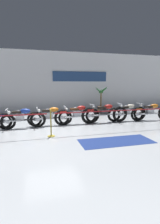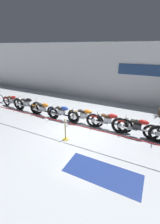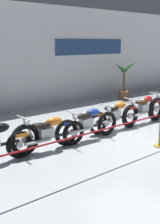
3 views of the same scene
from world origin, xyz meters
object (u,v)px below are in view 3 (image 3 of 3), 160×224
Objects in this scene: potted_palm_left_of_row at (124,82)px; stanchion_mid_left at (160,134)px; motorcycle_orange_4 at (116,116)px; motorcycle_blue_3 at (88,124)px; motorcycle_red_5 at (144,109)px; stanchion_far_left at (126,128)px; motorcycle_orange_2 at (48,134)px.

stanchion_mid_left is at bearing -128.88° from potted_palm_left_of_row.
stanchion_mid_left is (-4.01, -4.98, -0.50)m from potted_palm_left_of_row.
motorcycle_orange_4 is 1.13× the size of potted_palm_left_of_row.
motorcycle_blue_3 is 2.06× the size of stanchion_mid_left.
potted_palm_left_of_row reaches higher than motorcycle_blue_3.
motorcycle_red_5 is 3.33m from stanchion_far_left.
stanchion_mid_left is (-0.16, -1.77, -0.10)m from motorcycle_orange_4.
motorcycle_orange_2 is at bearing -179.62° from motorcycle_blue_3.
motorcycle_blue_3 is at bearing -171.71° from motorcycle_orange_4.
potted_palm_left_of_row is at bearing 33.34° from motorcycle_blue_3.
motorcycle_blue_3 reaches higher than motorcycle_orange_2.
motorcycle_blue_3 is 6.19m from potted_palm_left_of_row.
motorcycle_blue_3 is at bearing 82.78° from stanchion_far_left.
stanchion_far_left is at bearing -54.53° from motorcycle_orange_2.
motorcycle_orange_2 is 1.18× the size of potted_palm_left_of_row.
stanchion_mid_left reaches higher than motorcycle_orange_2.
motorcycle_orange_4 is 5.03m from potted_palm_left_of_row.
motorcycle_red_5 is 0.17× the size of stanchion_far_left.
motorcycle_orange_4 is at bearing 4.34° from motorcycle_orange_2.
motorcycle_orange_2 is 7.33m from potted_palm_left_of_row.
motorcycle_orange_2 is at bearing -152.28° from potted_palm_left_of_row.
stanchion_mid_left is (2.47, -1.57, -0.09)m from motorcycle_orange_2.
stanchion_mid_left reaches higher than motorcycle_red_5.
motorcycle_blue_3 is at bearing 126.13° from stanchion_mid_left.
motorcycle_orange_4 is at bearing 8.29° from motorcycle_blue_3.
motorcycle_orange_4 is 2.03× the size of stanchion_mid_left.
motorcycle_red_5 is 4.14m from potted_palm_left_of_row.
motorcycle_red_5 reaches higher than motorcycle_blue_3.
motorcycle_red_5 is 2.27m from stanchion_mid_left.
stanchion_far_left is (-0.20, -1.58, 0.30)m from motorcycle_blue_3.
motorcycle_red_5 reaches higher than motorcycle_orange_4.
stanchion_mid_left is at bearing -32.43° from motorcycle_orange_2.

